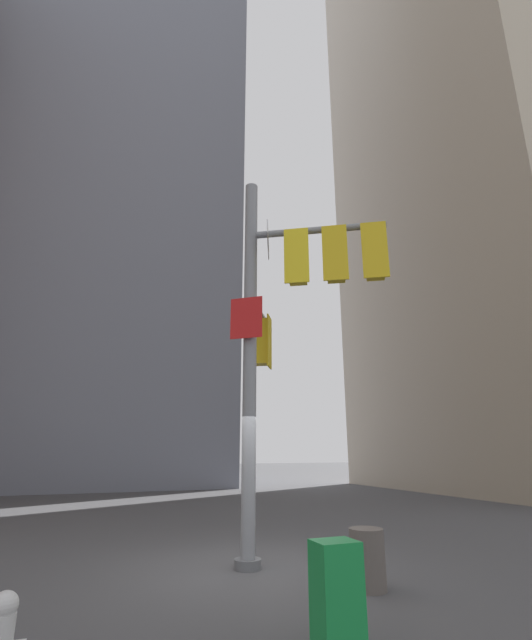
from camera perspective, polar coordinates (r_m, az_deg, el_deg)
name	(u,v)px	position (r m, az deg, el deg)	size (l,w,h in m)	color
ground	(248,569)	(8.53, -2.37, -29.28)	(120.00, 120.00, 0.00)	#474749
building_tower_right	(491,151)	(33.74, 26.89, 18.76)	(14.60, 14.60, 40.69)	tan
building_mid_block	(122,115)	(40.27, -17.95, 23.70)	(15.44, 15.44, 54.65)	slate
signal_pole_assembly	(285,315)	(8.76, 2.45, 0.70)	(2.75, 3.64, 7.32)	gray
fire_hydrant	(0,638)	(5.14, -30.92, -31.52)	(0.33, 0.23, 0.74)	silver
newspaper_box	(337,598)	(5.19, 9.09, -31.71)	(0.45, 0.36, 1.03)	#198C3F
trash_bin	(368,559)	(7.43, 12.88, -27.66)	(0.50, 0.50, 0.81)	#59514C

